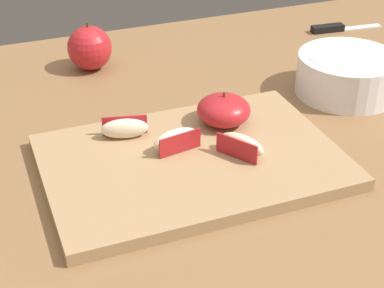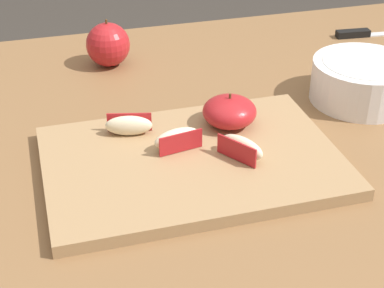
% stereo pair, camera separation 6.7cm
% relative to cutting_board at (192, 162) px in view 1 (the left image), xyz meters
% --- Properties ---
extents(dining_table, '(1.48, 0.91, 0.75)m').
position_rel_cutting_board_xyz_m(dining_table, '(0.03, 0.09, -0.10)').
color(dining_table, brown).
rests_on(dining_table, ground_plane).
extents(cutting_board, '(0.41, 0.28, 0.02)m').
position_rel_cutting_board_xyz_m(cutting_board, '(0.00, 0.00, 0.00)').
color(cutting_board, '#A37F56').
rests_on(cutting_board, dining_table).
extents(apple_half_skin_up, '(0.08, 0.08, 0.05)m').
position_rel_cutting_board_xyz_m(apple_half_skin_up, '(0.08, 0.07, 0.03)').
color(apple_half_skin_up, '#B21E23').
rests_on(apple_half_skin_up, cutting_board).
extents(apple_wedge_left, '(0.07, 0.04, 0.03)m').
position_rel_cutting_board_xyz_m(apple_wedge_left, '(-0.01, 0.03, 0.02)').
color(apple_wedge_left, beige).
rests_on(apple_wedge_left, cutting_board).
extents(apple_wedge_middle, '(0.07, 0.04, 0.03)m').
position_rel_cutting_board_xyz_m(apple_wedge_middle, '(-0.07, 0.08, 0.02)').
color(apple_wedge_middle, beige).
rests_on(apple_wedge_middle, cutting_board).
extents(apple_wedge_back, '(0.06, 0.07, 0.03)m').
position_rel_cutting_board_xyz_m(apple_wedge_back, '(0.07, -0.02, 0.02)').
color(apple_wedge_back, beige).
rests_on(apple_wedge_back, cutting_board).
extents(paring_knife, '(0.16, 0.03, 0.01)m').
position_rel_cutting_board_xyz_m(paring_knife, '(0.47, 0.38, -0.00)').
color(paring_knife, silver).
rests_on(paring_knife, dining_table).
extents(whole_apple_crimson, '(0.08, 0.08, 0.09)m').
position_rel_cutting_board_xyz_m(whole_apple_crimson, '(-0.06, 0.38, 0.03)').
color(whole_apple_crimson, '#B21E23').
rests_on(whole_apple_crimson, dining_table).
extents(ceramic_fruit_bowl, '(0.17, 0.17, 0.07)m').
position_rel_cutting_board_xyz_m(ceramic_fruit_bowl, '(0.33, 0.12, 0.03)').
color(ceramic_fruit_bowl, white).
rests_on(ceramic_fruit_bowl, dining_table).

